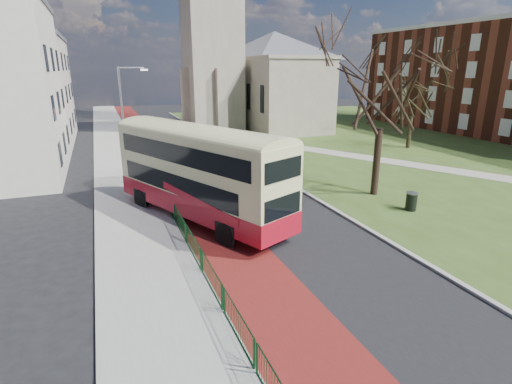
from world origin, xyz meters
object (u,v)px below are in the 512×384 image
streetlamp (125,116)px  winter_tree_near (385,72)px  bus (199,169)px  litter_bin (411,201)px  winter_tree_far (414,91)px

streetlamp → winter_tree_near: winter_tree_near is taller
bus → litter_bin: bus is taller
streetlamp → litter_bin: bearing=-44.2°
streetlamp → bus: size_ratio=0.67×
winter_tree_near → litter_bin: 7.95m
bus → winter_tree_near: bearing=-23.1°
winter_tree_far → bus: bearing=-154.1°
streetlamp → bus: bearing=-75.6°
winter_tree_near → winter_tree_far: (13.36, 11.99, -1.96)m
streetlamp → winter_tree_far: 27.99m
bus → winter_tree_near: winter_tree_near is taller
streetlamp → litter_bin: size_ratio=7.39×
bus → winter_tree_near: (11.74, 0.21, 4.93)m
bus → winter_tree_near: 12.74m
bus → winter_tree_far: (25.10, 12.20, 2.97)m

